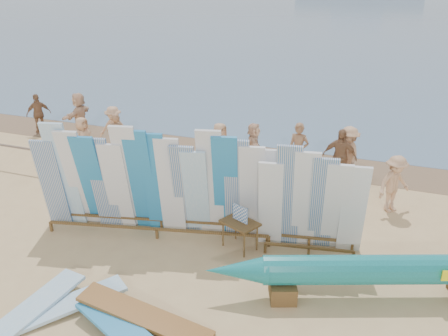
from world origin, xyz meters
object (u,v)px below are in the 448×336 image
at_px(flat_board_b, 58,313).
at_px(beachgoer_7, 298,151).
at_px(main_surfboard_rack, 156,186).
at_px(flat_board_a, 25,321).
at_px(side_surfboard_rack, 312,205).
at_px(beachgoer_3, 114,129).
at_px(outrigger_canoe, 377,271).
at_px(beachgoer_0, 83,139).
at_px(stroller, 211,179).
at_px(beachgoer_11, 80,116).
at_px(beachgoer_extra_0, 394,184).
at_px(beachgoer_9, 348,154).
at_px(beachgoer_6, 220,148).
at_px(beachgoer_5, 254,145).
at_px(beach_chair_right, 203,177).
at_px(flat_board_c, 145,325).
at_px(beachgoer_extra_1, 39,114).
at_px(vendor_table, 240,234).
at_px(beach_chair_left, 191,183).
at_px(beachgoer_1, 116,137).
at_px(beachgoer_10, 340,157).

bearing_deg(flat_board_b, beachgoer_7, 106.68).
bearing_deg(flat_board_b, main_surfboard_rack, 119.40).
bearing_deg(flat_board_a, flat_board_b, 51.99).
relative_size(side_surfboard_rack, beachgoer_3, 1.65).
distance_m(outrigger_canoe, beachgoer_0, 11.02).
bearing_deg(beachgoer_3, flat_board_a, -81.51).
relative_size(outrigger_canoe, flat_board_b, 2.46).
bearing_deg(flat_board_a, side_surfboard_rack, 51.71).
bearing_deg(flat_board_a, stroller, 88.94).
bearing_deg(beachgoer_3, beachgoer_11, 145.51).
relative_size(flat_board_b, beachgoer_extra_0, 1.65).
relative_size(main_surfboard_rack, flat_board_b, 2.21).
distance_m(beachgoer_9, beachgoer_6, 4.09).
relative_size(flat_board_a, beachgoer_5, 1.77).
relative_size(beach_chair_right, stroller, 0.93).
distance_m(beachgoer_0, beachgoer_5, 5.91).
bearing_deg(beachgoer_0, beach_chair_right, -93.28).
xyz_separation_m(main_surfboard_rack, beachgoer_11, (-6.42, 5.61, -0.42)).
bearing_deg(outrigger_canoe, stroller, 123.69).
bearing_deg(outrigger_canoe, flat_board_a, -174.47).
xyz_separation_m(flat_board_c, flat_board_a, (-2.19, -0.72, 0.00)).
distance_m(stroller, beachgoer_extra_1, 9.03).
distance_m(beachgoer_extra_0, beachgoer_9, 2.27).
bearing_deg(flat_board_b, beachgoer_3, 151.97).
distance_m(side_surfboard_rack, beachgoer_6, 5.36).
distance_m(stroller, beachgoer_6, 1.56).
bearing_deg(vendor_table, flat_board_a, -102.75).
relative_size(flat_board_c, beachgoer_3, 1.60).
bearing_deg(vendor_table, beach_chair_left, 159.18).
height_order(vendor_table, beachgoer_6, beachgoer_6).
height_order(beach_chair_left, beachgoer_1, beachgoer_1).
xyz_separation_m(flat_board_a, beachgoer_5, (1.74, 9.00, 0.76)).
bearing_deg(beachgoer_3, outrigger_canoe, -43.24).
bearing_deg(beachgoer_1, stroller, 116.64).
distance_m(vendor_table, stroller, 3.35).
relative_size(beachgoer_1, beachgoer_11, 0.92).
distance_m(stroller, beachgoer_10, 4.02).
relative_size(side_surfboard_rack, beachgoer_6, 1.66).
xyz_separation_m(flat_board_c, beachgoer_extra_1, (-9.69, 8.60, 0.81)).
xyz_separation_m(flat_board_b, beachgoer_5, (1.30, 8.58, 0.76)).
bearing_deg(beachgoer_5, side_surfboard_rack, -172.15).
bearing_deg(beachgoer_extra_0, main_surfboard_rack, 163.77).
bearing_deg(flat_board_a, beachgoer_10, 69.75).
bearing_deg(beachgoer_3, beachgoer_0, -125.30).
height_order(main_surfboard_rack, beachgoer_9, main_surfboard_rack).
relative_size(beachgoer_9, beachgoer_11, 0.97).
distance_m(main_surfboard_rack, beach_chair_left, 2.78).
xyz_separation_m(beachgoer_0, beachgoer_5, (5.69, 1.59, -0.02)).
distance_m(outrigger_canoe, beachgoer_3, 11.12).
xyz_separation_m(outrigger_canoe, beach_chair_right, (-5.42, 3.84, -0.37)).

